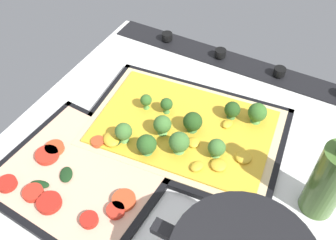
% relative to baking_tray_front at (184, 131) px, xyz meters
% --- Properties ---
extents(ground_plane, '(0.75, 0.68, 0.03)m').
position_rel_baking_tray_front_xyz_m(ground_plane, '(-0.05, 0.04, -0.02)').
color(ground_plane, white).
extents(stove_control_panel, '(0.72, 0.07, 0.03)m').
position_rel_baking_tray_front_xyz_m(stove_control_panel, '(-0.05, -0.26, 0.00)').
color(stove_control_panel, black).
rests_on(stove_control_panel, ground_plane).
extents(baking_tray_front, '(0.43, 0.32, 0.01)m').
position_rel_baking_tray_front_xyz_m(baking_tray_front, '(0.00, 0.00, 0.00)').
color(baking_tray_front, black).
rests_on(baking_tray_front, ground_plane).
extents(broccoli_pizza, '(0.40, 0.29, 0.06)m').
position_rel_baking_tray_front_xyz_m(broccoli_pizza, '(-0.00, 0.01, 0.02)').
color(broccoli_pizza, beige).
rests_on(broccoli_pizza, baking_tray_front).
extents(baking_tray_back, '(0.31, 0.28, 0.01)m').
position_rel_baking_tray_front_xyz_m(baking_tray_back, '(0.12, 0.19, 0.00)').
color(baking_tray_back, black).
rests_on(baking_tray_back, ground_plane).
extents(veggie_pizza_back, '(0.29, 0.25, 0.02)m').
position_rel_baking_tray_front_xyz_m(veggie_pizza_back, '(0.12, 0.19, 0.01)').
color(veggie_pizza_back, '#E5AF90').
rests_on(veggie_pizza_back, baking_tray_back).
extents(oil_bottle, '(0.06, 0.06, 0.20)m').
position_rel_baking_tray_front_xyz_m(oil_bottle, '(-0.28, 0.05, 0.08)').
color(oil_bottle, '#476B2D').
rests_on(oil_bottle, ground_plane).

